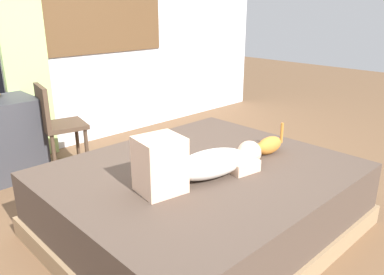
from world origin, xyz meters
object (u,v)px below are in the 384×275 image
(cat, at_px, (268,146))
(chair_by_desk, at_px, (56,122))
(person_lying, at_px, (199,163))
(bed, at_px, (201,200))

(cat, distance_m, chair_by_desk, 1.99)
(person_lying, height_order, cat, person_lying)
(person_lying, bearing_deg, cat, -3.71)
(cat, height_order, chair_by_desk, chair_by_desk)
(bed, xyz_separation_m, chair_by_desk, (-0.27, 1.66, 0.27))
(bed, bearing_deg, person_lying, -141.97)
(bed, distance_m, person_lying, 0.40)
(bed, relative_size, cat, 5.63)
(person_lying, relative_size, chair_by_desk, 1.10)
(bed, distance_m, chair_by_desk, 1.70)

